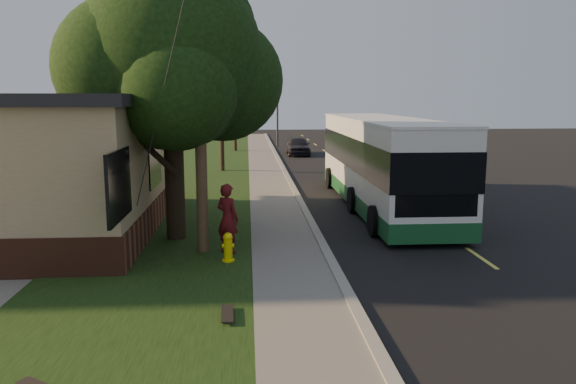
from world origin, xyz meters
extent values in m
plane|color=black|center=(0.00, 0.00, 0.00)|extent=(120.00, 120.00, 0.00)
cube|color=black|center=(4.00, 10.00, 0.01)|extent=(8.00, 80.00, 0.01)
cube|color=gray|center=(0.00, 10.00, 0.06)|extent=(0.25, 80.00, 0.12)
cube|color=slate|center=(-1.00, 10.00, 0.04)|extent=(2.00, 80.00, 0.08)
cube|color=black|center=(-4.50, 10.00, 0.04)|extent=(5.00, 80.00, 0.07)
cylinder|color=yellow|center=(-2.60, 0.00, 0.35)|extent=(0.22, 0.22, 0.55)
sphere|color=yellow|center=(-2.60, 0.00, 0.69)|extent=(0.24, 0.24, 0.24)
cylinder|color=yellow|center=(-2.60, 0.00, 0.47)|extent=(0.30, 0.10, 0.10)
cylinder|color=yellow|center=(-2.60, 0.00, 0.47)|extent=(0.10, 0.18, 0.10)
cylinder|color=yellow|center=(-2.60, 0.00, 0.09)|extent=(0.32, 0.32, 0.04)
cylinder|color=#473321|center=(-3.30, 1.00, 4.57)|extent=(0.30, 0.30, 9.00)
cylinder|color=#2D2D30|center=(-4.20, -0.10, 3.80)|extent=(2.52, 3.21, 7.60)
cylinder|color=black|center=(-4.20, 2.50, 2.07)|extent=(0.56, 0.56, 4.00)
sphere|color=black|center=(-4.20, 2.50, 5.27)|extent=(5.20, 5.20, 5.20)
sphere|color=black|center=(-2.80, 3.10, 4.67)|extent=(3.60, 3.60, 3.60)
sphere|color=black|center=(-5.40, 2.10, 4.97)|extent=(3.80, 3.80, 3.80)
sphere|color=black|center=(-3.90, 1.20, 4.37)|extent=(3.20, 3.20, 3.20)
sphere|color=black|center=(-4.80, 3.90, 5.67)|extent=(3.40, 3.40, 3.40)
sphere|color=black|center=(-3.30, 3.70, 6.27)|extent=(3.00, 3.00, 3.00)
cylinder|color=black|center=(-3.50, 18.00, 1.72)|extent=(0.24, 0.24, 3.30)
cylinder|color=black|center=(-3.50, 18.00, 3.37)|extent=(1.38, 0.57, 2.01)
cylinder|color=black|center=(-3.50, 18.00, 3.37)|extent=(0.74, 1.21, 1.58)
cylinder|color=black|center=(-3.50, 18.00, 3.37)|extent=(0.65, 1.05, 1.95)
cylinder|color=black|center=(-3.50, 18.00, 3.37)|extent=(1.28, 0.53, 1.33)
cylinder|color=black|center=(-3.50, 18.00, 3.37)|extent=(0.75, 1.21, 1.70)
cylinder|color=black|center=(-3.00, 30.00, 1.58)|extent=(0.24, 0.24, 3.03)
cylinder|color=black|center=(-3.00, 30.00, 3.10)|extent=(1.38, 0.57, 2.01)
cylinder|color=black|center=(-3.00, 30.00, 3.10)|extent=(0.74, 1.21, 1.58)
cylinder|color=black|center=(-3.00, 30.00, 3.10)|extent=(0.65, 1.05, 1.95)
cylinder|color=black|center=(-3.00, 30.00, 3.10)|extent=(1.28, 0.53, 1.33)
cylinder|color=black|center=(-3.00, 30.00, 3.10)|extent=(0.75, 1.21, 1.70)
cylinder|color=#2D2D30|center=(0.50, 34.00, 2.75)|extent=(0.16, 0.16, 5.50)
imported|color=black|center=(0.50, 34.00, 4.50)|extent=(0.18, 0.22, 1.10)
cube|color=silver|center=(3.03, 7.08, 1.93)|extent=(2.61, 12.51, 2.81)
cube|color=#164F27|center=(3.03, 7.08, 0.47)|extent=(2.63, 12.53, 0.57)
cube|color=black|center=(3.03, 7.08, 2.14)|extent=(2.65, 12.55, 1.15)
cube|color=black|center=(3.03, 0.86, 1.77)|extent=(2.31, 0.06, 1.67)
cube|color=yellow|center=(3.03, 0.87, 3.18)|extent=(1.67, 0.06, 0.36)
cube|color=#FFF2CC|center=(2.25, 0.85, 0.57)|extent=(0.26, 0.04, 0.16)
cube|color=#FFF2CC|center=(3.82, 0.85, 0.57)|extent=(0.26, 0.04, 0.16)
cube|color=silver|center=(3.03, 7.08, 3.36)|extent=(2.66, 12.56, 0.08)
cylinder|color=black|center=(1.73, 2.50, 0.48)|extent=(0.29, 0.96, 0.96)
cylinder|color=black|center=(4.34, 2.50, 0.48)|extent=(0.29, 0.96, 0.96)
cylinder|color=black|center=(1.73, 6.04, 0.48)|extent=(0.29, 0.96, 0.96)
cylinder|color=black|center=(4.34, 6.04, 0.48)|extent=(0.29, 0.96, 0.96)
cylinder|color=black|center=(1.73, 11.67, 0.48)|extent=(0.29, 0.96, 0.96)
cylinder|color=black|center=(4.34, 11.67, 0.48)|extent=(0.29, 0.96, 0.96)
imported|color=#521014|center=(-2.63, 0.82, 1.00)|extent=(0.81, 0.76, 1.86)
cube|color=black|center=(-2.50, -3.69, 0.14)|extent=(0.26, 0.90, 0.02)
cylinder|color=silver|center=(-2.49, -4.00, 0.10)|extent=(0.20, 0.06, 0.06)
cylinder|color=silver|center=(-2.51, -3.38, 0.10)|extent=(0.20, 0.06, 0.06)
cube|color=black|center=(-9.50, 9.48, 0.58)|extent=(1.36, 1.12, 1.08)
cube|color=black|center=(-9.50, 9.48, 1.16)|extent=(1.41, 1.17, 0.07)
imported|color=black|center=(1.62, 26.98, 0.68)|extent=(1.62, 3.97, 1.35)
camera|label=1|loc=(-2.09, -13.80, 4.16)|focal=35.00mm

